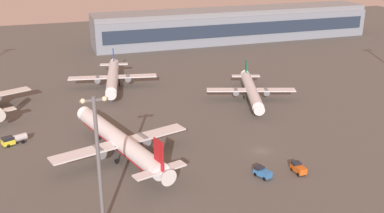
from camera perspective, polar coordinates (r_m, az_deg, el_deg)
ground_plane at (r=116.09m, az=8.71°, el=-5.54°), size 416.00×416.00×0.00m
terminal_building at (r=240.72m, az=5.32°, el=10.20°), size 145.76×22.40×16.40m
airplane_far_stand at (r=110.90m, az=-8.99°, el=-4.36°), size 34.52×43.95×11.49m
airplane_terminal_side at (r=149.81m, az=7.45°, el=2.06°), size 28.79×36.59×9.65m
airplane_taxiway_distant at (r=164.38m, az=-9.94°, el=3.68°), size 31.35×40.06×10.33m
fuel_truck at (r=126.60m, az=-21.55°, el=-3.87°), size 6.64×4.20×2.35m
cargo_loader at (r=103.60m, az=8.83°, el=-8.18°), size 3.33×4.57×2.25m
baggage_tractor at (r=106.89m, az=13.24°, el=-7.56°), size 2.07×4.17×2.25m
apron_light_east at (r=81.51m, az=-11.73°, el=-6.04°), size 4.80×0.90×25.53m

